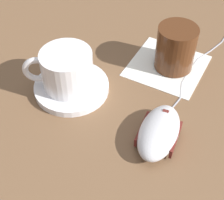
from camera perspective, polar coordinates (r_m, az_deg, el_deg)
name	(u,v)px	position (r m, az deg, el deg)	size (l,w,h in m)	color
ground_plane	(113,87)	(0.59, 0.13, 2.19)	(3.00, 3.00, 0.00)	brown
saucer	(72,87)	(0.59, -6.72, 2.14)	(0.13, 0.13, 0.01)	white
coffee_cup	(66,70)	(0.56, -7.69, 5.00)	(0.10, 0.10, 0.07)	white
computer_mouse	(159,132)	(0.51, 7.81, -5.29)	(0.12, 0.09, 0.04)	silver
mouse_cable	(198,66)	(0.65, 14.13, 5.50)	(0.26, 0.04, 0.00)	gray
napkin_under_glass	(167,66)	(0.64, 9.14, 5.66)	(0.13, 0.13, 0.00)	silver
drinking_glass	(176,48)	(0.61, 10.54, 8.52)	(0.07, 0.07, 0.08)	#4C2814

